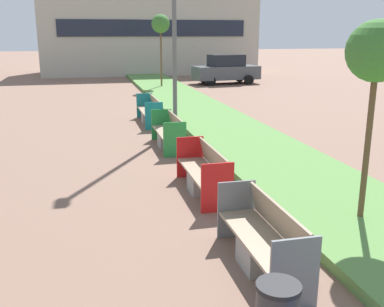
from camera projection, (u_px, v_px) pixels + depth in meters
name	position (u px, v px, depth m)	size (l,w,h in m)	color
planter_grass_strip	(278.00, 163.00, 11.10)	(2.80, 120.00, 0.18)	#568442
building_backdrop	(148.00, 33.00, 36.60)	(16.73, 6.67, 6.45)	#B2AD9E
bench_grey_frame	(263.00, 243.00, 6.25)	(0.65, 2.13, 0.94)	gray
bench_red_frame	(204.00, 175.00, 9.25)	(0.65, 2.22, 0.94)	gray
bench_green_frame	(169.00, 135.00, 12.91)	(0.65, 2.16, 0.94)	gray
bench_teal_frame	(150.00, 113.00, 16.42)	(0.65, 2.45, 0.94)	gray
sapling_tree_near	(377.00, 54.00, 6.98)	(0.97, 0.97, 3.42)	brown
sapling_tree_far	(161.00, 25.00, 25.58)	(1.05, 1.05, 4.24)	brown
parked_car_distant	(226.00, 70.00, 29.01)	(4.36, 2.19, 1.86)	#474C51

